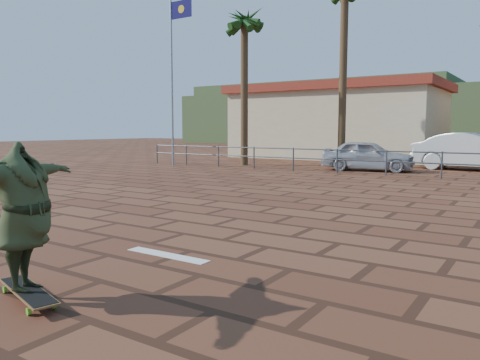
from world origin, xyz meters
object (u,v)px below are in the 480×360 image
object	(u,v)px
car_white	(474,152)
longboard	(28,292)
skateboarder	(24,217)
car_silver	(368,155)

from	to	relation	value
car_white	longboard	bearing A→B (deg)	-179.46
skateboarder	car_silver	bearing A→B (deg)	-15.96
car_white	skateboarder	bearing A→B (deg)	-179.46
car_silver	longboard	bearing A→B (deg)	176.42
skateboarder	car_white	world-z (taller)	skateboarder
longboard	skateboarder	xyz separation A→B (m)	(-0.00, 0.00, 0.81)
car_silver	skateboarder	bearing A→B (deg)	176.42
longboard	car_white	bearing A→B (deg)	100.36
skateboarder	car_silver	world-z (taller)	skateboarder
skateboarder	car_white	size ratio (longest dim) A/B	0.39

